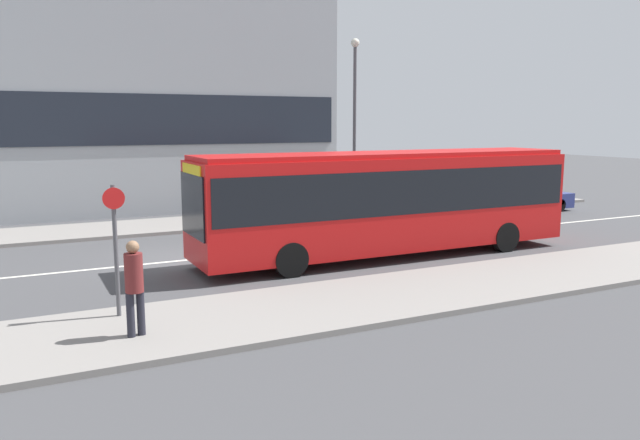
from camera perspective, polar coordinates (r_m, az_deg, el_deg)
ground_plane at (r=19.33m, az=-11.59°, el=-3.56°), size 120.00×120.00×0.00m
sidewalk_near at (r=13.55m, az=-4.70°, el=-8.52°), size 44.00×3.50×0.13m
sidewalk_far at (r=25.31m, az=-15.25°, el=-0.61°), size 44.00×3.50×0.13m
lane_centerline at (r=19.33m, az=-11.59°, el=-3.55°), size 41.80×0.16×0.01m
apartment_block_left_tower at (r=31.35m, az=-15.09°, el=15.18°), size 16.75×5.52×15.40m
city_bus at (r=19.23m, az=6.22°, el=2.12°), size 12.18×2.49×3.22m
parked_car_0 at (r=27.34m, az=10.05°, el=1.50°), size 4.16×1.71×1.39m
parked_car_1 at (r=30.50m, az=18.19°, el=1.92°), size 4.54×1.73×1.34m
pedestrian_near_stop at (r=12.18m, az=-16.63°, el=-5.43°), size 0.35×0.34×1.83m
bus_stop_sign at (r=13.42m, az=-18.20°, el=-1.79°), size 0.44×0.12×2.74m
street_lamp at (r=26.69m, az=3.18°, el=9.99°), size 0.36×0.36×7.43m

